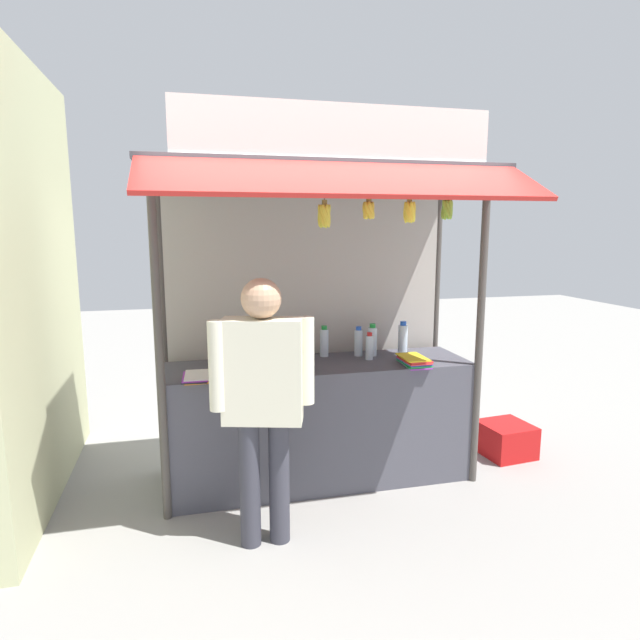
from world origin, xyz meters
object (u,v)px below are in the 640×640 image
(magazine_stack_right, at_px, (414,361))
(vendor_person, at_px, (263,388))
(magazine_stack_mid_right, at_px, (249,373))
(water_bottle_far_right, at_px, (304,346))
(magazine_stack_center, at_px, (281,366))
(water_bottle_rear_center, at_px, (358,342))
(banana_bunch_leftmost, at_px, (369,210))
(magazine_stack_back_right, at_px, (196,377))
(water_bottle_far_left, at_px, (403,339))
(plastic_crate, at_px, (506,439))
(banana_bunch_inner_left, at_px, (324,216))
(water_bottle_front_right, at_px, (369,347))
(banana_bunch_rightmost, at_px, (409,212))
(water_bottle_left, at_px, (372,341))
(banana_bunch_inner_right, at_px, (447,209))
(water_bottle_back_left, at_px, (324,342))

(magazine_stack_right, xyz_separation_m, vendor_person, (-1.27, -0.58, 0.04))
(magazine_stack_mid_right, height_order, vendor_person, vendor_person)
(water_bottle_far_right, height_order, magazine_stack_center, water_bottle_far_right)
(water_bottle_rear_center, height_order, banana_bunch_leftmost, banana_bunch_leftmost)
(magazine_stack_right, xyz_separation_m, magazine_stack_back_right, (-1.67, -0.00, -0.02))
(water_bottle_far_left, height_order, vendor_person, vendor_person)
(water_bottle_rear_center, height_order, plastic_crate, water_bottle_rear_center)
(banana_bunch_inner_left, bearing_deg, water_bottle_rear_center, 53.57)
(banana_bunch_inner_left, distance_m, banana_bunch_leftmost, 0.32)
(water_bottle_front_right, xyz_separation_m, magazine_stack_center, (-0.76, -0.16, -0.07))
(water_bottle_front_right, height_order, magazine_stack_center, water_bottle_front_right)
(banana_bunch_rightmost, distance_m, vendor_person, 1.60)
(water_bottle_left, xyz_separation_m, magazine_stack_mid_right, (-1.08, -0.39, -0.10))
(magazine_stack_right, distance_m, banana_bunch_rightmost, 1.17)
(water_bottle_far_left, bearing_deg, magazine_stack_right, -98.18)
(water_bottle_far_right, bearing_deg, plastic_crate, -3.33)
(banana_bunch_inner_left, bearing_deg, water_bottle_left, 46.07)
(vendor_person, bearing_deg, banana_bunch_rightmost, -145.98)
(vendor_person, xyz_separation_m, plastic_crate, (2.31, 0.84, -0.90))
(water_bottle_front_right, bearing_deg, magazine_stack_back_right, -169.48)
(water_bottle_front_right, bearing_deg, banana_bunch_inner_right, -49.16)
(banana_bunch_inner_left, distance_m, banana_bunch_rightmost, 0.62)
(water_bottle_left, xyz_separation_m, vendor_person, (-1.06, -0.95, -0.05))
(banana_bunch_inner_right, bearing_deg, magazine_stack_center, 165.28)
(magazine_stack_back_right, bearing_deg, water_bottle_far_right, 23.40)
(magazine_stack_right, xyz_separation_m, banana_bunch_inner_left, (-0.78, -0.21, 1.11))
(magazine_stack_center, bearing_deg, banana_bunch_rightmost, -19.28)
(water_bottle_back_left, distance_m, magazine_stack_back_right, 1.15)
(water_bottle_rear_center, bearing_deg, banana_bunch_leftmost, -102.74)
(magazine_stack_center, bearing_deg, magazine_stack_right, -5.04)
(magazine_stack_center, distance_m, vendor_person, 0.71)
(water_bottle_far_right, distance_m, banana_bunch_rightmost, 1.37)
(water_bottle_far_right, relative_size, vendor_person, 0.14)
(banana_bunch_inner_left, bearing_deg, banana_bunch_leftmost, -0.22)
(water_bottle_left, height_order, water_bottle_far_right, water_bottle_left)
(water_bottle_back_left, relative_size, banana_bunch_inner_left, 0.80)
(banana_bunch_inner_left, height_order, vendor_person, banana_bunch_inner_left)
(plastic_crate, bearing_deg, water_bottle_far_right, 176.67)
(magazine_stack_right, bearing_deg, water_bottle_front_right, 137.97)
(banana_bunch_rightmost, bearing_deg, water_bottle_left, 94.81)
(magazine_stack_center, relative_size, banana_bunch_inner_left, 0.83)
(magazine_stack_right, relative_size, magazine_stack_mid_right, 1.10)
(banana_bunch_leftmost, xyz_separation_m, plastic_crate, (1.50, 0.48, -2.01))
(magazine_stack_mid_right, height_order, banana_bunch_inner_right, banana_bunch_inner_right)
(banana_bunch_inner_right, distance_m, vendor_person, 1.82)
(water_bottle_far_right, relative_size, magazine_stack_center, 0.89)
(water_bottle_back_left, xyz_separation_m, water_bottle_rear_center, (0.28, -0.05, -0.00))
(magazine_stack_mid_right, relative_size, banana_bunch_inner_right, 1.07)
(water_bottle_front_right, distance_m, water_bottle_left, 0.14)
(magazine_stack_back_right, bearing_deg, water_bottle_back_left, 23.27)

